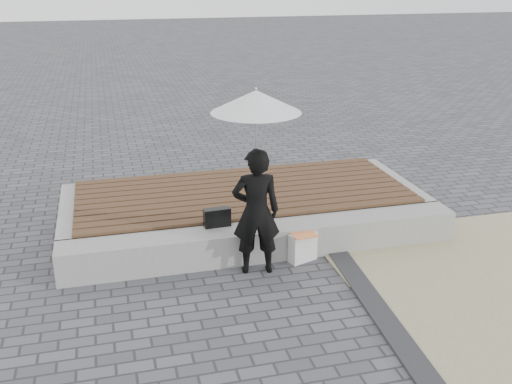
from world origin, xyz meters
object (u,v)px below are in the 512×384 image
canvas_tote (303,247)px  woman (256,212)px  seating_ledge (266,241)px  handbag (217,217)px  parasol (256,101)px

canvas_tote → woman: bearing=169.9°
seating_ledge → handbag: bearing=165.9°
parasol → woman: bearing=0.0°
parasol → handbag: parasol is taller
parasol → handbag: (-0.36, 0.51, -1.52)m
seating_ledge → woman: woman is taller
woman → handbag: (-0.36, 0.51, -0.24)m
parasol → handbag: bearing=125.1°
handbag → canvas_tote: handbag is taller
woman → parasol: (-0.00, 0.00, 1.28)m
seating_ledge → parasol: (-0.22, -0.36, 1.84)m
handbag → seating_ledge: bearing=-17.4°
parasol → handbag: size_ratio=3.84×
handbag → woman: bearing=-58.2°
handbag → canvas_tote: bearing=-25.7°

